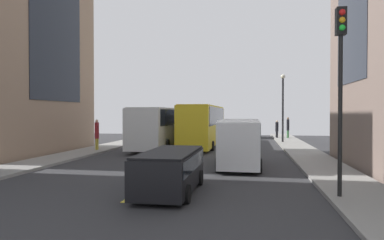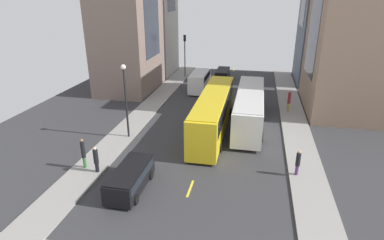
# 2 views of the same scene
# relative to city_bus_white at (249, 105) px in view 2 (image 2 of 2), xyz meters

# --- Properties ---
(ground_plane) EXTENTS (42.46, 42.46, 0.00)m
(ground_plane) POSITION_rel_city_bus_white_xyz_m (3.37, -2.63, -2.01)
(ground_plane) COLOR #333335
(sidewalk_west) EXTENTS (2.59, 44.00, 0.15)m
(sidewalk_west) POSITION_rel_city_bus_white_xyz_m (-4.57, -2.63, -1.93)
(sidewalk_west) COLOR gray
(sidewalk_west) RESTS_ON ground
(sidewalk_east) EXTENTS (2.59, 44.00, 0.15)m
(sidewalk_east) POSITION_rel_city_bus_white_xyz_m (11.30, -2.63, -1.93)
(sidewalk_east) COLOR gray
(sidewalk_east) RESTS_ON ground
(lane_stripe_0) EXTENTS (0.16, 2.00, 0.01)m
(lane_stripe_0) POSITION_rel_city_bus_white_xyz_m (3.37, -23.63, -2.00)
(lane_stripe_0) COLOR yellow
(lane_stripe_0) RESTS_ON ground
(lane_stripe_1) EXTENTS (0.16, 2.00, 0.01)m
(lane_stripe_1) POSITION_rel_city_bus_white_xyz_m (3.37, -17.63, -2.00)
(lane_stripe_1) COLOR yellow
(lane_stripe_1) RESTS_ON ground
(lane_stripe_2) EXTENTS (0.16, 2.00, 0.01)m
(lane_stripe_2) POSITION_rel_city_bus_white_xyz_m (3.37, -11.63, -2.00)
(lane_stripe_2) COLOR yellow
(lane_stripe_2) RESTS_ON ground
(lane_stripe_3) EXTENTS (0.16, 2.00, 0.01)m
(lane_stripe_3) POSITION_rel_city_bus_white_xyz_m (3.37, -5.63, -2.00)
(lane_stripe_3) COLOR yellow
(lane_stripe_3) RESTS_ON ground
(lane_stripe_4) EXTENTS (0.16, 2.00, 0.01)m
(lane_stripe_4) POSITION_rel_city_bus_white_xyz_m (3.37, 0.37, -2.00)
(lane_stripe_4) COLOR yellow
(lane_stripe_4) RESTS_ON ground
(lane_stripe_5) EXTENTS (0.16, 2.00, 0.01)m
(lane_stripe_5) POSITION_rel_city_bus_white_xyz_m (3.37, 6.37, -2.00)
(lane_stripe_5) COLOR yellow
(lane_stripe_5) RESTS_ON ground
(lane_stripe_6) EXTENTS (0.16, 2.00, 0.01)m
(lane_stripe_6) POSITION_rel_city_bus_white_xyz_m (3.37, 12.37, -2.00)
(lane_stripe_6) COLOR yellow
(lane_stripe_6) RESTS_ON ground
(building_west_1) EXTENTS (9.60, 11.66, 16.86)m
(building_west_1) POSITION_rel_city_bus_white_xyz_m (-10.82, -6.56, 6.42)
(building_west_1) COLOR #937760
(building_west_1) RESTS_ON ground
(building_east_1) EXTENTS (6.65, 10.03, 20.31)m
(building_east_1) POSITION_rel_city_bus_white_xyz_m (16.09, -9.28, 8.14)
(building_east_1) COLOR #7A665B
(building_east_1) RESTS_ON ground
(city_bus_white) EXTENTS (2.80, 12.89, 3.35)m
(city_bus_white) POSITION_rel_city_bus_white_xyz_m (0.00, 0.00, 0.00)
(city_bus_white) COLOR silver
(city_bus_white) RESTS_ON ground
(streetcar_yellow) EXTENTS (2.70, 14.20, 3.59)m
(streetcar_yellow) POSITION_rel_city_bus_white_xyz_m (3.27, 2.19, 0.12)
(streetcar_yellow) COLOR yellow
(streetcar_yellow) RESTS_ON ground
(delivery_van_white) EXTENTS (2.25, 5.63, 2.58)m
(delivery_van_white) POSITION_rel_city_bus_white_xyz_m (6.89, -10.36, -0.50)
(delivery_van_white) COLOR white
(delivery_van_white) RESTS_ON ground
(car_black_0) EXTENTS (1.96, 4.74, 1.54)m
(car_black_0) POSITION_rel_city_bus_white_xyz_m (4.57, -16.91, -1.10)
(car_black_0) COLOR black
(car_black_0) RESTS_ON ground
(car_black_1) EXTENTS (2.02, 4.73, 1.60)m
(car_black_1) POSITION_rel_city_bus_white_xyz_m (7.26, 13.20, -1.07)
(car_black_1) COLOR black
(car_black_1) RESTS_ON ground
(pedestrian_crossing_mid) EXTENTS (0.36, 0.36, 1.99)m
(pedestrian_crossing_mid) POSITION_rel_city_bus_white_xyz_m (10.40, 11.82, -0.82)
(pedestrian_crossing_mid) COLOR black
(pedestrian_crossing_mid) RESTS_ON ground
(pedestrian_waiting_curb) EXTENTS (0.32, 0.32, 1.93)m
(pedestrian_waiting_curb) POSITION_rel_city_bus_white_xyz_m (-3.79, 9.30, -0.83)
(pedestrian_waiting_curb) COLOR #593372
(pedestrian_waiting_curb) RESTS_ON ground
(pedestrian_walking_far) EXTENTS (0.32, 0.32, 2.30)m
(pedestrian_walking_far) POSITION_rel_city_bus_white_xyz_m (-4.14, -4.35, -0.63)
(pedestrian_walking_far) COLOR gold
(pedestrian_walking_far) RESTS_ON ground
(pedestrian_crossing_near) EXTENTS (0.30, 0.30, 2.34)m
(pedestrian_crossing_near) POSITION_rel_city_bus_white_xyz_m (11.59, 11.42, -0.59)
(pedestrian_crossing_near) COLOR #336B38
(pedestrian_crossing_near) RESTS_ON ground
(traffic_light_near_corner) EXTENTS (0.32, 0.44, 6.26)m
(traffic_light_near_corner) POSITION_rel_city_bus_white_xyz_m (10.41, -17.16, 2.46)
(traffic_light_near_corner) COLOR black
(traffic_light_near_corner) RESTS_ON ground
(streetlamp_near) EXTENTS (0.44, 0.44, 6.58)m
(streetlamp_near) POSITION_rel_city_bus_white_xyz_m (10.51, 5.55, 2.21)
(streetlamp_near) COLOR black
(streetlamp_near) RESTS_ON ground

